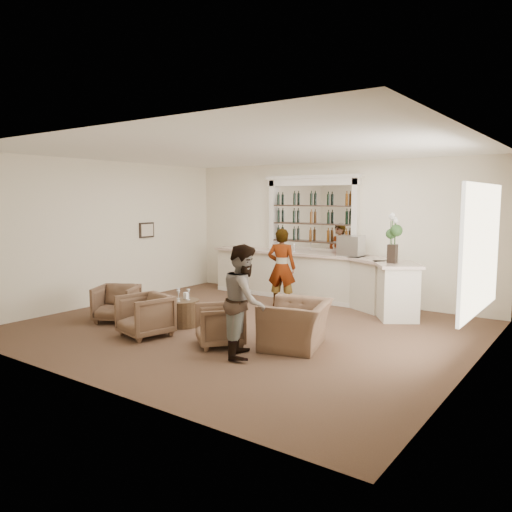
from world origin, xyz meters
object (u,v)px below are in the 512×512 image
(guest, at_px, (244,301))
(armchair_center, at_px, (145,315))
(armchair_far, at_px, (296,324))
(flower_vase, at_px, (393,235))
(espresso_machine, at_px, (351,246))
(bar_counter, at_px, (315,277))
(sommelier, at_px, (282,268))
(armchair_left, at_px, (117,303))
(armchair_right, at_px, (220,325))
(cocktail_table, at_px, (182,313))

(guest, distance_m, armchair_center, 2.16)
(armchair_far, xyz_separation_m, flower_vase, (0.55, 2.83, 1.32))
(guest, bearing_deg, espresso_machine, -27.58)
(bar_counter, xyz_separation_m, sommelier, (-0.33, -0.95, 0.31))
(armchair_left, bearing_deg, bar_counter, 32.08)
(sommelier, distance_m, flower_vase, 2.59)
(flower_vase, bearing_deg, bar_counter, 163.42)
(armchair_left, distance_m, armchair_right, 2.73)
(bar_counter, distance_m, armchair_left, 4.62)
(guest, distance_m, armchair_far, 1.07)
(bar_counter, relative_size, espresso_machine, 10.96)
(guest, bearing_deg, flower_vase, -45.57)
(bar_counter, height_order, flower_vase, flower_vase)
(armchair_center, relative_size, armchair_right, 1.08)
(sommelier, bearing_deg, espresso_machine, -159.05)
(sommelier, height_order, espresso_machine, sommelier)
(sommelier, xyz_separation_m, armchair_center, (-0.63, -3.50, -0.51))
(guest, height_order, armchair_far, guest)
(cocktail_table, xyz_separation_m, armchair_right, (1.43, -0.59, 0.09))
(armchair_center, bearing_deg, flower_vase, 64.35)
(armchair_center, distance_m, armchair_right, 1.47)
(bar_counter, height_order, guest, guest)
(guest, xyz_separation_m, armchair_right, (-0.66, 0.20, -0.53))
(sommelier, xyz_separation_m, armchair_far, (1.89, -2.50, -0.51))
(sommelier, bearing_deg, armchair_right, 85.86)
(bar_counter, relative_size, guest, 3.29)
(armchair_center, relative_size, armchair_far, 0.70)
(sommelier, relative_size, armchair_left, 2.24)
(espresso_machine, height_order, flower_vase, flower_vase)
(cocktail_table, relative_size, guest, 0.38)
(armchair_center, bearing_deg, armchair_left, 175.12)
(cocktail_table, distance_m, armchair_left, 1.40)
(flower_vase, bearing_deg, armchair_center, -128.72)
(armchair_center, height_order, espresso_machine, espresso_machine)
(sommelier, bearing_deg, armchair_far, 108.54)
(cocktail_table, relative_size, armchair_center, 0.80)
(bar_counter, xyz_separation_m, guest, (1.15, -4.31, 0.30))
(cocktail_table, bearing_deg, armchair_left, -158.86)
(armchair_center, bearing_deg, bar_counter, 90.98)
(armchair_far, bearing_deg, espresso_machine, 174.97)
(bar_counter, distance_m, flower_vase, 2.48)
(armchair_left, bearing_deg, armchair_far, -20.19)
(cocktail_table, distance_m, guest, 2.32)
(armchair_left, bearing_deg, sommelier, 29.26)
(sommelier, bearing_deg, guest, 95.20)
(sommelier, height_order, armchair_right, sommelier)
(cocktail_table, bearing_deg, espresso_machine, 62.82)
(guest, relative_size, flower_vase, 1.74)
(bar_counter, relative_size, sommelier, 3.22)
(flower_vase, bearing_deg, cocktail_table, -136.49)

